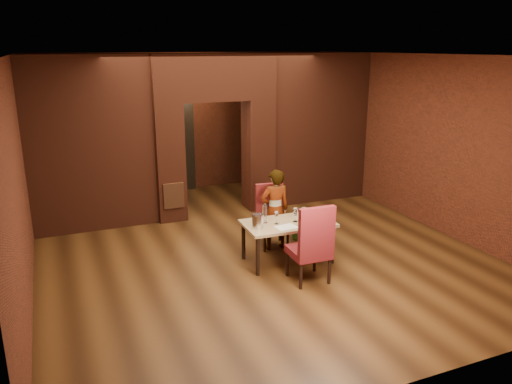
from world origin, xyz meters
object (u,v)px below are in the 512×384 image
Objects in this scene: chair_near at (309,242)px; potted_plant at (298,227)px; person_seated at (275,210)px; water_bottle at (265,213)px; dining_table at (288,242)px; wine_glass_b at (295,215)px; wine_glass_a at (277,218)px; wine_glass_c at (304,215)px; wine_bucket at (258,221)px; chair_far at (273,217)px.

potted_plant is at bearing -110.51° from chair_near.
person_seated is 4.44× the size of water_bottle.
wine_glass_b is at bearing -6.15° from dining_table.
wine_glass_b is (0.14, 0.71, 0.17)m from chair_near.
water_bottle reaches higher than wine_glass_a.
dining_table is 0.47m from wine_glass_a.
water_bottle is at bearing 162.45° from wine_glass_c.
wine_glass_a reaches higher than potted_plant.
wine_glass_b is at bearing 160.01° from wine_glass_c.
wine_glass_c is at bearing -112.61° from potted_plant.
dining_table is 0.46m from wine_glass_b.
wine_glass_b is (0.09, -0.57, 0.08)m from person_seated.
person_seated is at bearing 89.37° from dining_table.
wine_bucket reaches higher than potted_plant.
chair_far is 0.19m from person_seated.
person_seated is at bearing 109.19° from wine_glass_c.
water_bottle reaches higher than potted_plant.
chair_near reaches higher than wine_bucket.
wine_glass_c is 1.02× the size of wine_bucket.
wine_glass_b is at bearing -3.44° from wine_glass_a.
wine_glass_c is (0.44, -0.06, 0.01)m from wine_glass_a.
dining_table is 0.70m from wine_bucket.
chair_near reaches higher than potted_plant.
dining_table is 6.42× the size of wine_bucket.
wine_bucket is 0.27m from water_bottle.
water_bottle is 0.73× the size of potted_plant.
wine_glass_b is 0.70× the size of water_bottle.
person_seated is at bearing -157.51° from potted_plant.
dining_table is 4.51× the size of water_bottle.
chair_far is 0.89× the size of chair_near.
dining_table is 1.00m from potted_plant.
wine_bucket is (-0.66, -0.04, 0.00)m from wine_glass_b.
chair_near is at bearing -112.30° from potted_plant.
wine_glass_c is 1.08m from potted_plant.
water_bottle is (-0.59, 0.19, 0.05)m from wine_glass_c.
chair_near reaches higher than chair_far.
wine_glass_b is at bearing -99.48° from chair_near.
wine_glass_b is at bearing 3.38° from wine_bucket.
wine_glass_a is 0.20m from water_bottle.
chair_far reaches higher than water_bottle.
potted_plant is (0.95, 0.67, -0.60)m from water_bottle.
chair_near reaches higher than water_bottle.
wine_bucket is at bearing 179.54° from wine_glass_c.
water_bottle is at bearing 162.68° from dining_table.
chair_far is at bearing 89.10° from dining_table.
chair_far is at bearing 70.19° from wine_glass_a.
wine_glass_c is at bearing -67.63° from chair_far.
person_seated reaches higher than wine_glass_b.
dining_table is at bearing -0.43° from wine_glass_a.
wine_glass_c is at bearing -0.46° from wine_bucket.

